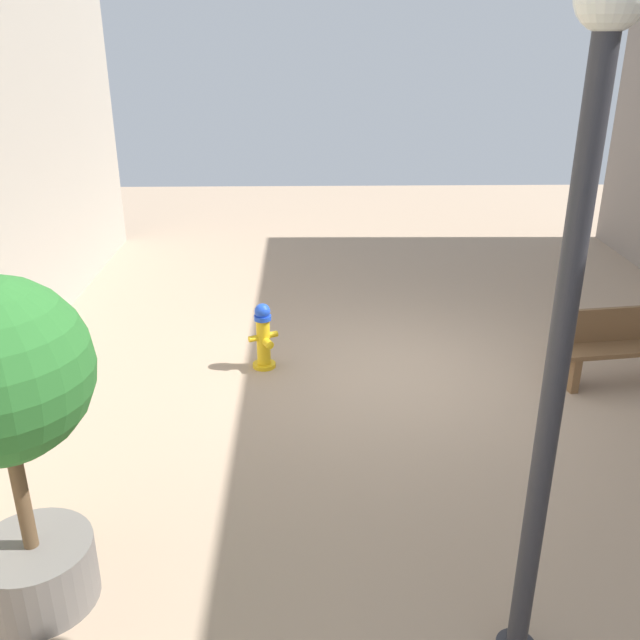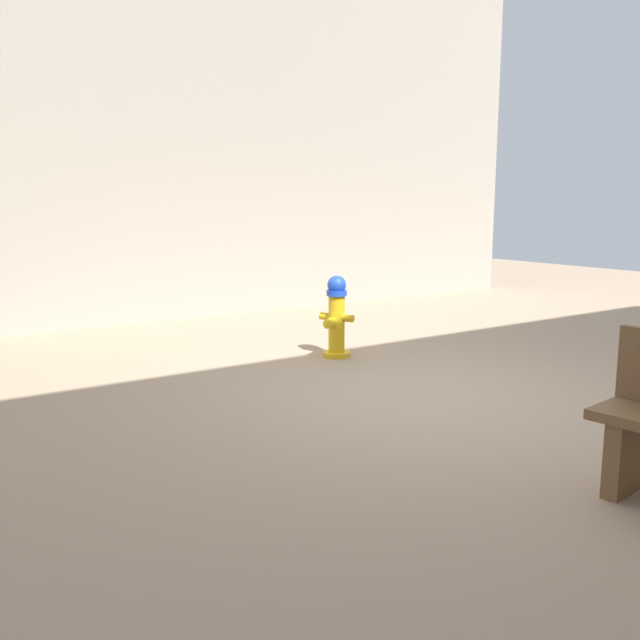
{
  "view_description": "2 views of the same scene",
  "coord_description": "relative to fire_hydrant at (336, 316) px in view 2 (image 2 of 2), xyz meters",
  "views": [
    {
      "loc": [
        1.24,
        7.99,
        4.13
      ],
      "look_at": [
        1.07,
        0.42,
        0.95
      ],
      "focal_mm": 38.93,
      "sensor_mm": 36.0,
      "label": 1
    },
    {
      "loc": [
        -4.13,
        3.96,
        1.68
      ],
      "look_at": [
        0.85,
        0.6,
        0.63
      ],
      "focal_mm": 38.03,
      "sensor_mm": 36.0,
      "label": 2
    }
  ],
  "objects": [
    {
      "name": "fire_hydrant",
      "position": [
        0.0,
        0.0,
        0.0
      ],
      "size": [
        0.39,
        0.37,
        0.89
      ],
      "color": "gold",
      "rests_on": "ground_plane"
    },
    {
      "name": "ground_plane",
      "position": [
        -1.79,
        0.25,
        -0.45
      ],
      "size": [
        23.4,
        23.4,
        0.0
      ],
      "primitive_type": "plane",
      "color": "tan"
    }
  ]
}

